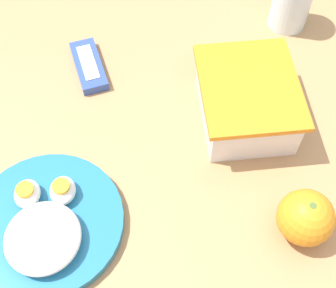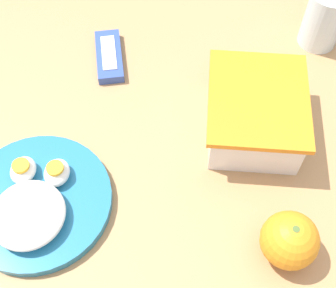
# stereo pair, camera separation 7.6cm
# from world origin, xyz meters

# --- Properties ---
(table) EXTENTS (1.20, 0.95, 0.76)m
(table) POSITION_xyz_m (0.00, 0.00, 0.66)
(table) COLOR #AD7F51
(table) RESTS_ON ground_plane
(food_container) EXTENTS (0.19, 0.16, 0.09)m
(food_container) POSITION_xyz_m (-0.11, 0.07, 0.80)
(food_container) COLOR white
(food_container) RESTS_ON table
(orange_fruit) EXTENTS (0.09, 0.09, 0.09)m
(orange_fruit) POSITION_xyz_m (0.11, 0.11, 0.80)
(orange_fruit) COLOR orange
(orange_fruit) RESTS_ON table
(rice_plate) EXTENTS (0.24, 0.24, 0.05)m
(rice_plate) POSITION_xyz_m (0.07, -0.27, 0.78)
(rice_plate) COLOR teal
(rice_plate) RESTS_ON table
(candy_bar) EXTENTS (0.13, 0.07, 0.02)m
(candy_bar) POSITION_xyz_m (-0.25, -0.21, 0.77)
(candy_bar) COLOR #334C9E
(candy_bar) RESTS_ON table
(drinking_glass) EXTENTS (0.08, 0.08, 0.12)m
(drinking_glass) POSITION_xyz_m (-0.34, 0.20, 0.82)
(drinking_glass) COLOR silver
(drinking_glass) RESTS_ON table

